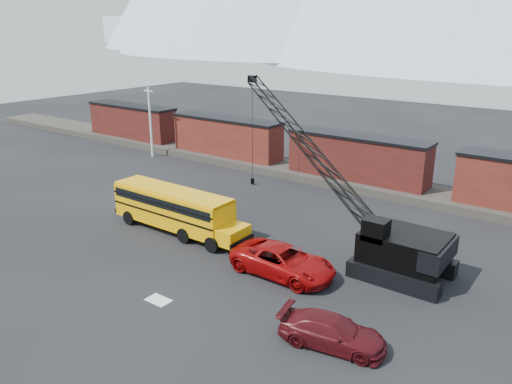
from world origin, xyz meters
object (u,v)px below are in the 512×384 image
Objects in this scene: red_pickup at (283,261)px; crawler_crane at (304,142)px; maroon_suv at (332,332)px; school_bus at (176,209)px.

crawler_crane is at bearing 24.52° from red_pickup.
red_pickup is 1.28× the size of maroon_suv.
maroon_suv is at bearing -19.40° from school_bus.
crawler_crane reaches higher than red_pickup.
school_bus is 16.88m from maroon_suv.
red_pickup is (10.07, -1.01, -0.88)m from school_bus.
red_pickup is 0.30× the size of crawler_crane.
school_bus reaches higher than red_pickup.
crawler_crane is at bearing 52.63° from school_bus.
school_bus is at bearing -127.37° from crawler_crane.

